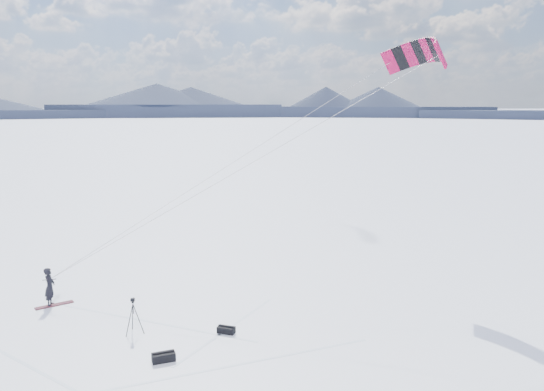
{
  "coord_description": "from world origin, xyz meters",
  "views": [
    {
      "loc": [
        6.54,
        -18.89,
        8.42
      ],
      "look_at": [
        6.48,
        4.71,
        4.32
      ],
      "focal_mm": 35.0,
      "sensor_mm": 36.0,
      "label": 1
    }
  ],
  "objects_px": {
    "tripod": "(133,311)",
    "gear_bag_a": "(164,357)",
    "gear_bag_b": "(226,330)",
    "snowboard": "(54,305)",
    "snowkiter": "(51,305)"
  },
  "relations": [
    {
      "from": "gear_bag_b",
      "to": "snowboard",
      "type": "bearing_deg",
      "value": 178.2
    },
    {
      "from": "snowkiter",
      "to": "snowboard",
      "type": "bearing_deg",
      "value": -103.5
    },
    {
      "from": "snowkiter",
      "to": "tripod",
      "type": "distance_m",
      "value": 5.13
    },
    {
      "from": "gear_bag_a",
      "to": "gear_bag_b",
      "type": "bearing_deg",
      "value": 28.39
    },
    {
      "from": "snowkiter",
      "to": "gear_bag_b",
      "type": "bearing_deg",
      "value": -116.89
    },
    {
      "from": "tripod",
      "to": "gear_bag_a",
      "type": "relative_size",
      "value": 1.64
    },
    {
      "from": "snowkiter",
      "to": "gear_bag_a",
      "type": "distance_m",
      "value": 7.59
    },
    {
      "from": "gear_bag_a",
      "to": "gear_bag_b",
      "type": "relative_size",
      "value": 1.17
    },
    {
      "from": "snowkiter",
      "to": "tripod",
      "type": "height_order",
      "value": "tripod"
    },
    {
      "from": "snowkiter",
      "to": "tripod",
      "type": "relative_size",
      "value": 1.21
    },
    {
      "from": "snowboard",
      "to": "gear_bag_b",
      "type": "distance_m",
      "value": 7.99
    },
    {
      "from": "tripod",
      "to": "gear_bag_a",
      "type": "distance_m",
      "value": 2.76
    },
    {
      "from": "snowkiter",
      "to": "gear_bag_a",
      "type": "bearing_deg",
      "value": -137.72
    },
    {
      "from": "snowboard",
      "to": "tripod",
      "type": "xyz_separation_m",
      "value": [
        4.1,
        -2.73,
        0.86
      ]
    },
    {
      "from": "tripod",
      "to": "gear_bag_b",
      "type": "xyz_separation_m",
      "value": [
        3.42,
        0.03,
        -0.75
      ]
    }
  ]
}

